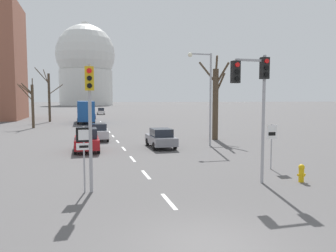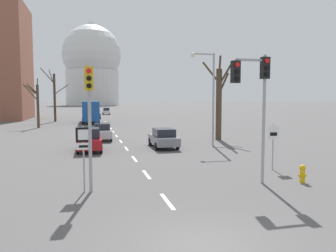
{
  "view_description": "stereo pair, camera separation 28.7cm",
  "coord_description": "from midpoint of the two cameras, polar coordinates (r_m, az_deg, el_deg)",
  "views": [
    {
      "loc": [
        -3.1,
        -7.73,
        3.85
      ],
      "look_at": [
        0.71,
        6.68,
        2.61
      ],
      "focal_mm": 35.0,
      "sensor_mm": 36.0,
      "label": 1
    },
    {
      "loc": [
        -2.83,
        -7.8,
        3.85
      ],
      "look_at": [
        0.71,
        6.68,
        2.61
      ],
      "focal_mm": 35.0,
      "sensor_mm": 36.0,
      "label": 2
    }
  ],
  "objects": [
    {
      "name": "street_lamp_right",
      "position": [
        26.82,
        6.36,
        6.44
      ],
      "size": [
        2.03,
        0.36,
        7.52
      ],
      "color": "#9E9EA3",
      "rests_on": "ground_plane"
    },
    {
      "name": "bare_tree_left_near",
      "position": [
        58.79,
        -20.14,
        5.01
      ],
      "size": [
        4.25,
        3.53,
        8.97
      ],
      "color": "#473828",
      "rests_on": "ground_plane"
    },
    {
      "name": "speed_limit_sign",
      "position": [
        18.65,
        17.18,
        -2.15
      ],
      "size": [
        0.6,
        0.08,
        2.48
      ],
      "color": "#9E9EA3",
      "rests_on": "ground_plane"
    },
    {
      "name": "lane_stripe_6",
      "position": [
        38.97,
        -10.39,
        -1.0
      ],
      "size": [
        0.16,
        2.0,
        0.01
      ],
      "primitive_type": "cube",
      "color": "silver",
      "rests_on": "ground_plane"
    },
    {
      "name": "traffic_signal_near_left",
      "position": [
        13.68,
        -14.05,
        3.77
      ],
      "size": [
        0.36,
        0.34,
        5.25
      ],
      "color": "#9E9EA3",
      "rests_on": "ground_plane"
    },
    {
      "name": "bare_tree_right_near",
      "position": [
        31.11,
        8.01,
        4.51
      ],
      "size": [
        2.24,
        2.92,
        7.77
      ],
      "color": "#473828",
      "rests_on": "ground_plane"
    },
    {
      "name": "fire_hydrant",
      "position": [
        16.44,
        21.75,
        -7.52
      ],
      "size": [
        0.4,
        0.34,
        0.84
      ],
      "color": "gold",
      "rests_on": "ground_plane"
    },
    {
      "name": "ground_plane",
      "position": [
        9.16,
        5.86,
        -20.11
      ],
      "size": [
        800.0,
        800.0,
        0.0
      ],
      "primitive_type": "plane",
      "color": "#565454"
    },
    {
      "name": "lane_stripe_1",
      "position": [
        16.88,
        -4.36,
        -8.44
      ],
      "size": [
        0.16,
        2.0,
        0.01
      ],
      "primitive_type": "cube",
      "color": "silver",
      "rests_on": "ground_plane"
    },
    {
      "name": "lane_stripe_10",
      "position": [
        56.87,
        -11.8,
        0.76
      ],
      "size": [
        0.16,
        2.0,
        0.01
      ],
      "primitive_type": "cube",
      "color": "silver",
      "rests_on": "ground_plane"
    },
    {
      "name": "city_bus",
      "position": [
        54.65,
        -14.28,
        2.7
      ],
      "size": [
        2.66,
        10.8,
        3.48
      ],
      "color": "#19478C",
      "rests_on": "ground_plane"
    },
    {
      "name": "lane_stripe_8",
      "position": [
        47.91,
        -11.22,
        0.04
      ],
      "size": [
        0.16,
        2.0,
        0.01
      ],
      "primitive_type": "cube",
      "color": "silver",
      "rests_on": "ground_plane"
    },
    {
      "name": "sedan_far_left",
      "position": [
        31.07,
        -12.28,
        -1.01
      ],
      "size": [
        1.7,
        3.91,
        1.59
      ],
      "color": "#B7B7BC",
      "rests_on": "ground_plane"
    },
    {
      "name": "capitol_dome",
      "position": [
        207.8,
        -14.16,
        10.23
      ],
      "size": [
        35.24,
        35.24,
        49.77
      ],
      "color": "silver",
      "rests_on": "ground_plane"
    },
    {
      "name": "lane_stripe_2",
      "position": [
        21.23,
        -6.58,
        -5.73
      ],
      "size": [
        0.16,
        2.0,
        0.01
      ],
      "primitive_type": "cube",
      "color": "silver",
      "rests_on": "ground_plane"
    },
    {
      "name": "sedan_near_left",
      "position": [
        24.77,
        -14.33,
        -2.37
      ],
      "size": [
        1.79,
        3.98,
        1.72
      ],
      "color": "maroon",
      "rests_on": "ground_plane"
    },
    {
      "name": "bare_tree_left_far",
      "position": [
        46.79,
        -22.81,
        3.69
      ],
      "size": [
        2.15,
        2.32,
        6.51
      ],
      "color": "#473828",
      "rests_on": "ground_plane"
    },
    {
      "name": "lane_stripe_5",
      "position": [
        34.51,
        -9.8,
        -1.73
      ],
      "size": [
        0.16,
        2.0,
        0.01
      ],
      "primitive_type": "cube",
      "color": "silver",
      "rests_on": "ground_plane"
    },
    {
      "name": "route_sign_post",
      "position": [
        13.83,
        -15.03,
        -3.61
      ],
      "size": [
        0.6,
        0.08,
        2.74
      ],
      "color": "#9E9EA3",
      "rests_on": "ground_plane"
    },
    {
      "name": "lane_stripe_7",
      "position": [
        43.44,
        -10.85,
        -0.43
      ],
      "size": [
        0.16,
        2.0,
        0.01
      ],
      "primitive_type": "cube",
      "color": "silver",
      "rests_on": "ground_plane"
    },
    {
      "name": "lane_stripe_9",
      "position": [
        52.39,
        -11.54,
        0.43
      ],
      "size": [
        0.16,
        2.0,
        0.01
      ],
      "primitive_type": "cube",
      "color": "silver",
      "rests_on": "ground_plane"
    },
    {
      "name": "sedan_mid_centre",
      "position": [
        64.9,
        -13.52,
        1.95
      ],
      "size": [
        1.96,
        3.98,
        1.69
      ],
      "color": "navy",
      "rests_on": "ground_plane"
    },
    {
      "name": "traffic_signal_near_right",
      "position": [
        15.12,
        14.35,
        6.63
      ],
      "size": [
        1.78,
        0.34,
        5.8
      ],
      "color": "#9E9EA3",
      "rests_on": "ground_plane"
    },
    {
      "name": "lane_stripe_0",
      "position": [
        12.63,
        -0.55,
        -12.97
      ],
      "size": [
        0.16,
        2.0,
        0.01
      ],
      "primitive_type": "cube",
      "color": "silver",
      "rests_on": "ground_plane"
    },
    {
      "name": "sedan_near_right",
      "position": [
        25.86,
        -1.58,
        -2.09
      ],
      "size": [
        1.81,
        4.15,
        1.53
      ],
      "color": "slate",
      "rests_on": "ground_plane"
    },
    {
      "name": "lane_stripe_3",
      "position": [
        25.63,
        -8.03,
        -3.93
      ],
      "size": [
        0.16,
        2.0,
        0.01
      ],
      "primitive_type": "cube",
      "color": "silver",
      "rests_on": "ground_plane"
    },
    {
      "name": "lane_stripe_4",
      "position": [
        30.06,
        -9.05,
        -2.67
      ],
      "size": [
        0.16,
        2.0,
        0.01
      ],
      "primitive_type": "cube",
      "color": "silver",
      "rests_on": "ground_plane"
    },
    {
      "name": "sedan_far_right",
      "position": [
        82.65,
        -11.71,
        2.54
      ],
      "size": [
        1.77,
        3.99,
        1.66
      ],
      "color": "silver",
      "rests_on": "ground_plane"
    }
  ]
}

